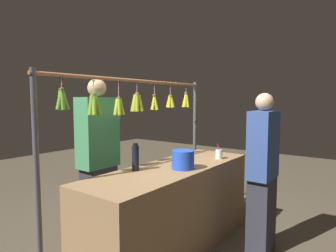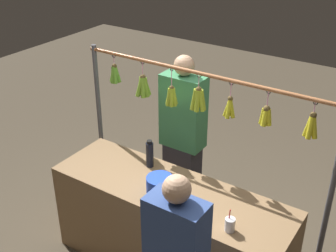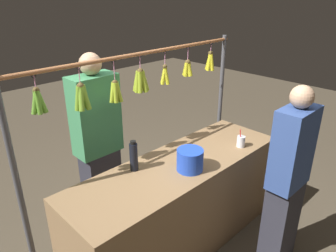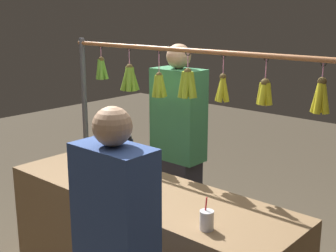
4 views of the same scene
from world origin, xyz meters
name	(u,v)px [view 2 (image 2 of 4)]	position (x,y,z in m)	size (l,w,h in m)	color
market_counter	(170,230)	(0.00, 0.00, 0.42)	(2.04, 0.64, 0.85)	olive
display_rack	(197,120)	(0.03, -0.44, 1.27)	(2.31, 0.14, 1.73)	#4C4C51
water_bottle	(150,154)	(0.33, -0.18, 0.97)	(0.06, 0.06, 0.25)	black
blue_bucket	(160,187)	(0.01, 0.13, 0.94)	(0.21, 0.21, 0.18)	blue
drink_cup	(230,225)	(-0.62, 0.18, 0.90)	(0.07, 0.07, 0.17)	silver
vendor_person	(183,142)	(0.32, -0.71, 0.84)	(0.41, 0.22, 1.71)	#2D2D38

